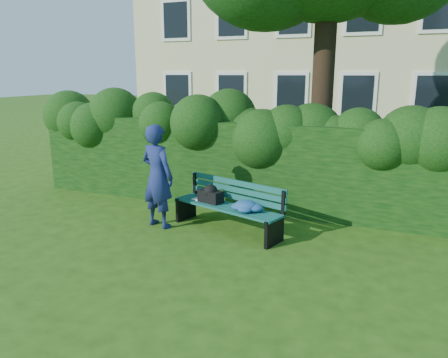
% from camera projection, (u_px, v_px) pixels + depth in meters
% --- Properties ---
extents(ground, '(80.00, 80.00, 0.00)m').
position_uv_depth(ground, '(210.00, 241.00, 7.37)').
color(ground, '#284711').
rests_on(ground, ground).
extents(hedge, '(10.00, 1.00, 1.80)m').
position_uv_depth(hedge, '(253.00, 165.00, 9.13)').
color(hedge, black).
rests_on(hedge, ground).
extents(park_bench, '(2.20, 1.16, 0.89)m').
position_uv_depth(park_bench, '(230.00, 204.00, 7.74)').
color(park_bench, '#0E473C').
rests_on(park_bench, ground).
extents(man_reading, '(0.78, 0.60, 1.89)m').
position_uv_depth(man_reading, '(157.00, 176.00, 7.89)').
color(man_reading, navy).
rests_on(man_reading, ground).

